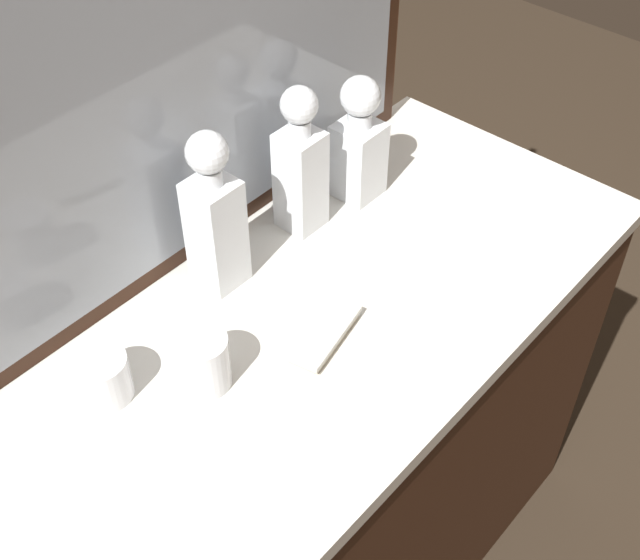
% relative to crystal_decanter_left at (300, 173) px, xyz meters
% --- Properties ---
extents(dresser, '(1.31, 0.61, 0.94)m').
position_rel_crystal_decanter_left_xyz_m(dresser, '(-0.16, -0.19, -0.59)').
color(dresser, '#381E11').
rests_on(dresser, ground_plane).
extents(dresser_mirror, '(1.12, 0.03, 0.75)m').
position_rel_crystal_decanter_left_xyz_m(dresser_mirror, '(-0.16, 0.10, 0.25)').
color(dresser_mirror, '#381E11').
rests_on(dresser_mirror, dresser).
extents(crystal_decanter_left, '(0.08, 0.08, 0.30)m').
position_rel_crystal_decanter_left_xyz_m(crystal_decanter_left, '(0.00, 0.00, 0.00)').
color(crystal_decanter_left, white).
rests_on(crystal_decanter_left, dresser).
extents(crystal_decanter_front, '(0.09, 0.09, 0.26)m').
position_rel_crystal_decanter_left_xyz_m(crystal_decanter_front, '(0.15, -0.02, -0.02)').
color(crystal_decanter_front, white).
rests_on(crystal_decanter_front, dresser).
extents(crystal_decanter_far_left, '(0.08, 0.08, 0.32)m').
position_rel_crystal_decanter_left_xyz_m(crystal_decanter_far_left, '(-0.21, 0.01, 0.01)').
color(crystal_decanter_far_left, white).
rests_on(crystal_decanter_far_left, dresser).
extents(crystal_tumbler_rear, '(0.09, 0.09, 0.10)m').
position_rel_crystal_decanter_left_xyz_m(crystal_tumbler_rear, '(-0.39, -0.15, -0.08)').
color(crystal_tumbler_rear, white).
rests_on(crystal_tumbler_rear, dresser).
extents(crystal_tumbler_right, '(0.09, 0.09, 0.08)m').
position_rel_crystal_decanter_left_xyz_m(crystal_tumbler_right, '(-0.52, -0.05, -0.09)').
color(crystal_tumbler_right, white).
rests_on(crystal_tumbler_right, dresser).
extents(silver_brush_far_left, '(0.17, 0.10, 0.02)m').
position_rel_crystal_decanter_left_xyz_m(silver_brush_far_left, '(-0.20, -0.23, -0.11)').
color(silver_brush_far_left, '#B7A88C').
rests_on(silver_brush_far_left, dresser).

